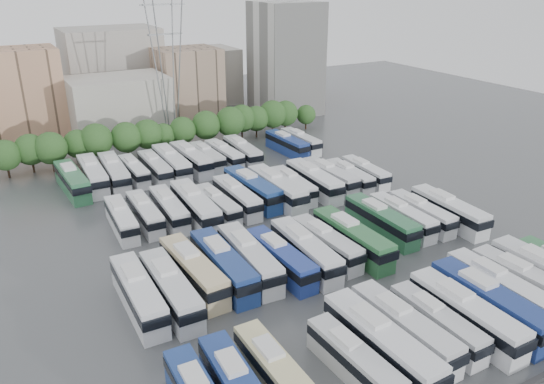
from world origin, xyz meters
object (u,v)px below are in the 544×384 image
bus_r1_s11 (402,216)px  bus_r2_s1 (121,219)px  bus_r0_s9 (489,303)px  bus_r1_s2 (193,271)px  bus_r1_s7 (326,243)px  bus_r2_s2 (145,213)px  bus_r0_s7 (437,322)px  bus_r3_s0 (72,181)px  bus_r0_s11 (524,282)px  bus_r1_s6 (305,251)px  bus_r2_s8 (277,188)px  bus_r3_s6 (191,159)px  bus_r0_s5 (381,344)px  bus_r3_s4 (155,168)px  bus_r1_s0 (138,294)px  bus_r3_s3 (134,171)px  bus_r0_s2 (277,374)px  bus_r2_s6 (237,197)px  bus_r2_s7 (252,189)px  bus_r2_s13 (365,172)px  electricity_pylon (166,47)px  bus_r3_s2 (114,172)px  bus_r3_s5 (171,163)px  bus_r1_s4 (249,258)px  bus_r2_s9 (293,185)px  bus_r1_s13 (449,211)px  bus_r3_s1 (93,175)px  bus_r3_s8 (224,155)px  bus_r2_s12 (350,176)px  bus_r1_s5 (280,258)px  apartment_tower (286,59)px  bus_r2_s5 (217,205)px  bus_r3_s12 (287,144)px  bus_r2_s4 (195,206)px  bus_r2_s10 (314,180)px  bus_r3_s13 (301,141)px  bus_r1_s3 (223,265)px  bus_r1_s8 (352,238)px  bus_r1_s10 (381,220)px  bus_r0_s6 (404,328)px  bus_r3_s7 (207,157)px  bus_r0_s8 (466,314)px  bus_r1_s12 (421,213)px

bus_r1_s11 → bus_r2_s1: size_ratio=1.03×
bus_r0_s9 → bus_r2_s1: 46.08m
bus_r1_s2 → bus_r1_s11: bus_r1_s2 is taller
bus_r1_s7 → bus_r2_s2: bearing=128.3°
bus_r0_s7 → bus_r3_s0: size_ratio=0.84×
bus_r0_s11 → bus_r1_s6: bearing=132.0°
bus_r2_s8 → bus_r3_s6: 20.27m
bus_r0_s9 → bus_r1_s2: size_ratio=1.03×
bus_r0_s5 → bus_r3_s4: 54.38m
bus_r3_s6 → bus_r1_s0: bearing=-120.5°
bus_r1_s0 → bus_r3_s4: size_ratio=1.07×
bus_r1_s2 → bus_r3_s3: size_ratio=1.19×
bus_r0_s2 → bus_r2_s6: size_ratio=0.95×
bus_r2_s7 → bus_r2_s13: bus_r2_s7 is taller
bus_r0_s2 → bus_r3_s4: bus_r3_s4 is taller
bus_r1_s6 → bus_r1_s7: 3.42m
electricity_pylon → bus_r3_s3: bearing=-124.8°
bus_r3_s2 → bus_r3_s5: bearing=1.8°
bus_r1_s4 → bus_r2_s9: 23.72m
bus_r1_s13 → bus_r3_s1: size_ratio=0.96×
bus_r0_s9 → bus_r3_s3: 58.85m
bus_r2_s9 → bus_r3_s8: size_ratio=0.98×
bus_r2_s2 → bus_r3_s2: 17.28m
bus_r2_s12 → bus_r1_s5: bearing=-139.9°
bus_r2_s7 → bus_r2_s9: size_ratio=1.17×
bus_r0_s2 → bus_r2_s8: 39.37m
bus_r2_s9 → bus_r3_s4: size_ratio=0.96×
apartment_tower → bus_r2_s5: bearing=-129.7°
bus_r3_s6 → bus_r3_s5: bearing=-177.0°
bus_r3_s0 → bus_r3_s4: (13.34, -0.11, -0.17)m
bus_r3_s5 → bus_r3_s12: bus_r3_s5 is taller
bus_r2_s4 → bus_r3_s3: 19.67m
bus_r2_s5 → bus_r3_s8: bus_r3_s8 is taller
bus_r1_s13 → bus_r0_s9: bearing=-124.2°
bus_r2_s1 → bus_r1_s7: bearing=-41.4°
bus_r2_s10 → bus_r3_s13: bearing=65.2°
bus_r1_s3 → bus_r1_s8: size_ratio=1.00×
bus_r1_s0 → bus_r1_s4: (13.12, 0.94, 0.05)m
bus_r1_s3 → bus_r2_s10: (23.14, 16.68, -0.01)m
bus_r0_s9 → bus_r1_s10: bearing=81.7°
bus_r3_s1 → bus_r3_s5: bearing=-1.8°
bus_r0_s6 → bus_r2_s10: (13.24, 35.04, 0.10)m
electricity_pylon → bus_r1_s11: (12.95, -55.03, -16.88)m
bus_r2_s12 → bus_r3_s7: bus_r3_s7 is taller
bus_r0_s6 → bus_r3_s3: (-9.89, 54.16, -0.24)m
bus_r0_s8 → bus_r3_s7: 56.01m
bus_r2_s4 → bus_r3_s0: (-13.09, 18.81, -0.11)m
bus_r1_s6 → bus_r3_s3: 38.72m
bus_r0_s8 → bus_r1_s12: size_ratio=1.15×
bus_r2_s5 → bus_r3_s6: bearing=77.6°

